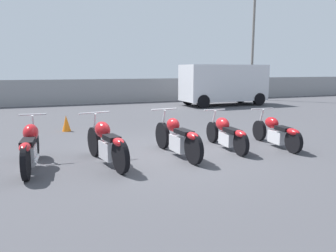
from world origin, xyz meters
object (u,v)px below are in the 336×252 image
motorcycle_slot_0 (30,147)px  motorcycle_slot_1 (106,143)px  motorcycle_slot_3 (226,133)px  parked_van (224,83)px  motorcycle_slot_2 (178,138)px  light_pole_right (254,22)px  motorcycle_slot_4 (276,132)px  traffic_cone_near (66,123)px

motorcycle_slot_0 → motorcycle_slot_1: bearing=-3.7°
motorcycle_slot_3 → parked_van: parked_van is taller
motorcycle_slot_1 → motorcycle_slot_2: size_ratio=0.97×
motorcycle_slot_2 → light_pole_right: bearing=44.2°
light_pole_right → motorcycle_slot_3: light_pole_right is taller
motorcycle_slot_0 → motorcycle_slot_2: bearing=2.3°
motorcycle_slot_3 → motorcycle_slot_1: bearing=-172.1°
motorcycle_slot_1 → parked_van: parked_van is taller
light_pole_right → motorcycle_slot_2: 16.26m
motorcycle_slot_0 → motorcycle_slot_1: motorcycle_slot_1 is taller
parked_van → light_pole_right: bearing=-56.2°
motorcycle_slot_1 → motorcycle_slot_3: 3.10m
motorcycle_slot_1 → light_pole_right: bearing=34.4°
motorcycle_slot_2 → motorcycle_slot_4: bearing=-5.9°
motorcycle_slot_4 → traffic_cone_near: (-4.95, 4.25, -0.13)m
light_pole_right → motorcycle_slot_0: (-13.43, -11.58, -4.55)m
motorcycle_slot_2 → motorcycle_slot_4: motorcycle_slot_2 is taller
motorcycle_slot_3 → motorcycle_slot_4: 1.36m
motorcycle_slot_0 → motorcycle_slot_1: size_ratio=1.01×
light_pole_right → motorcycle_slot_0: bearing=-139.2°
motorcycle_slot_1 → motorcycle_slot_2: motorcycle_slot_1 is taller
light_pole_right → traffic_cone_near: light_pole_right is taller
motorcycle_slot_3 → parked_van: size_ratio=0.44×
light_pole_right → motorcycle_slot_1: (-11.93, -11.82, -4.54)m
motorcycle_slot_0 → motorcycle_slot_2: same height
motorcycle_slot_1 → motorcycle_slot_4: (4.43, 0.01, -0.07)m
light_pole_right → parked_van: 5.76m
traffic_cone_near → motorcycle_slot_3: bearing=-47.7°
parked_van → motorcycle_slot_4: bearing=156.4°
motorcycle_slot_1 → motorcycle_slot_3: motorcycle_slot_1 is taller
motorcycle_slot_0 → motorcycle_slot_1: (1.49, -0.24, 0.00)m
motorcycle_slot_4 → motorcycle_slot_2: bearing=-176.7°
motorcycle_slot_2 → motorcycle_slot_4: 2.76m
light_pole_right → parked_van: size_ratio=1.82×
motorcycle_slot_2 → parked_van: bearing=49.6°
motorcycle_slot_1 → traffic_cone_near: motorcycle_slot_1 is taller
motorcycle_slot_2 → motorcycle_slot_4: (2.76, -0.06, -0.05)m
light_pole_right → motorcycle_slot_4: 14.74m
motorcycle_slot_4 → traffic_cone_near: size_ratio=3.96×
light_pole_right → motorcycle_slot_1: bearing=-135.3°
motorcycle_slot_0 → motorcycle_slot_2: 3.16m
light_pole_right → motorcycle_slot_2: size_ratio=3.82×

